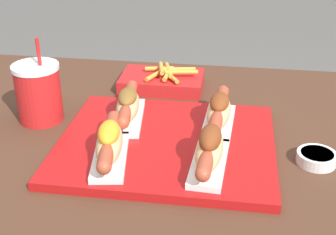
{
  "coord_description": "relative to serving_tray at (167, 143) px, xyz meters",
  "views": [
    {
      "loc": [
        0.1,
        -0.87,
        1.19
      ],
      "look_at": [
        -0.02,
        -0.04,
        0.77
      ],
      "focal_mm": 50.0,
      "sensor_mm": 36.0,
      "label": 1
    }
  ],
  "objects": [
    {
      "name": "serving_tray",
      "position": [
        0.0,
        0.0,
        0.0
      ],
      "size": [
        0.43,
        0.37,
        0.02
      ],
      "color": "#B71414",
      "rests_on": "patio_table"
    },
    {
      "name": "hot_dog_2",
      "position": [
        -0.1,
        0.07,
        0.04
      ],
      "size": [
        0.08,
        0.21,
        0.07
      ],
      "color": "white",
      "rests_on": "serving_tray"
    },
    {
      "name": "hot_dog_0",
      "position": [
        -0.09,
        -0.09,
        0.04
      ],
      "size": [
        0.09,
        0.21,
        0.07
      ],
      "color": "white",
      "rests_on": "serving_tray"
    },
    {
      "name": "drink_cup",
      "position": [
        -0.3,
        0.08,
        0.06
      ],
      "size": [
        0.1,
        0.1,
        0.19
      ],
      "color": "red",
      "rests_on": "patio_table"
    },
    {
      "name": "hot_dog_3",
      "position": [
        0.1,
        0.07,
        0.04
      ],
      "size": [
        0.07,
        0.21,
        0.07
      ],
      "color": "white",
      "rests_on": "serving_tray"
    },
    {
      "name": "sauce_bowl",
      "position": [
        0.29,
        -0.02,
        0.0
      ],
      "size": [
        0.08,
        0.08,
        0.02
      ],
      "color": "silver",
      "rests_on": "patio_table"
    },
    {
      "name": "hot_dog_1",
      "position": [
        0.09,
        -0.08,
        0.04
      ],
      "size": [
        0.07,
        0.21,
        0.08
      ],
      "color": "white",
      "rests_on": "serving_tray"
    },
    {
      "name": "fries_basket",
      "position": [
        -0.06,
        0.3,
        0.01
      ],
      "size": [
        0.21,
        0.14,
        0.06
      ],
      "color": "red",
      "rests_on": "patio_table"
    }
  ]
}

